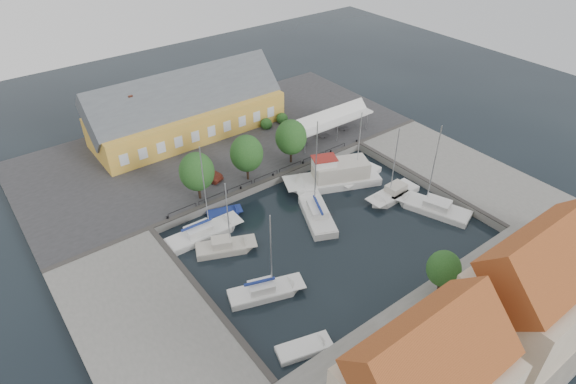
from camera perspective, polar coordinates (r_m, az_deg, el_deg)
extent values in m
plane|color=black|center=(56.49, 3.66, -4.06)|extent=(140.00, 140.00, 0.00)
cube|color=#2D2D30|center=(72.02, -8.18, 5.62)|extent=(56.00, 26.00, 1.00)
cube|color=slate|center=(47.29, -16.26, -14.91)|extent=(12.00, 24.00, 1.00)
cube|color=slate|center=(69.20, 18.91, 2.59)|extent=(12.00, 24.00, 1.00)
cube|color=slate|center=(47.17, 20.99, -16.40)|extent=(56.00, 14.00, 1.00)
cube|color=#383533|center=(62.41, -2.37, 1.50)|extent=(56.00, 0.60, 0.12)
cube|color=#383533|center=(48.06, -10.08, -11.68)|extent=(0.60, 24.00, 0.12)
cube|color=#383533|center=(64.81, 15.98, 1.42)|extent=(0.60, 24.00, 0.12)
cylinder|color=black|center=(57.40, -14.09, -2.98)|extent=(0.24, 0.24, 0.40)
cylinder|color=black|center=(58.90, -9.74, -1.21)|extent=(0.24, 0.24, 0.40)
cylinder|color=black|center=(60.79, -5.63, 0.47)|extent=(0.24, 0.24, 0.40)
cylinder|color=black|center=(63.01, -1.78, 2.03)|extent=(0.24, 0.24, 0.40)
cylinder|color=black|center=(65.54, 1.79, 3.47)|extent=(0.24, 0.24, 0.40)
cylinder|color=black|center=(68.34, 5.09, 4.79)|extent=(0.24, 0.24, 0.40)
cylinder|color=black|center=(71.38, 8.13, 5.99)|extent=(0.24, 0.24, 0.40)
cube|color=gold|center=(73.95, -11.68, 8.49)|extent=(28.00, 10.00, 4.50)
cube|color=#474C51|center=(72.48, -12.01, 10.95)|extent=(28.56, 7.60, 7.60)
cube|color=gold|center=(76.33, -20.42, 7.39)|extent=(6.00, 6.00, 3.50)
cube|color=brown|center=(69.15, -18.17, 10.42)|extent=(0.60, 0.60, 1.20)
cube|color=silver|center=(71.45, 4.95, 8.53)|extent=(14.00, 4.00, 0.25)
cylinder|color=silver|center=(67.43, 2.03, 5.60)|extent=(0.10, 0.10, 2.70)
cylinder|color=silver|center=(69.90, 0.18, 6.77)|extent=(0.10, 0.10, 2.70)
cylinder|color=silver|center=(70.90, 5.85, 7.02)|extent=(0.10, 0.10, 2.70)
cylinder|color=silver|center=(73.26, 3.97, 8.10)|extent=(0.10, 0.10, 2.70)
cylinder|color=silver|center=(74.69, 9.32, 8.27)|extent=(0.10, 0.10, 2.70)
cylinder|color=silver|center=(76.93, 7.43, 9.28)|extent=(0.10, 0.10, 2.70)
cylinder|color=black|center=(59.45, -10.47, 0.10)|extent=(0.30, 0.30, 2.10)
ellipsoid|color=#1D491A|center=(57.89, -10.76, 2.39)|extent=(4.20, 4.20, 4.83)
cylinder|color=black|center=(62.16, -4.80, 2.33)|extent=(0.30, 0.30, 2.10)
ellipsoid|color=#1D491A|center=(60.67, -4.93, 4.58)|extent=(4.20, 4.20, 4.83)
cylinder|color=black|center=(65.51, 0.35, 4.35)|extent=(0.30, 0.30, 2.10)
ellipsoid|color=#1D491A|center=(64.09, 0.36, 6.52)|extent=(4.20, 4.20, 4.83)
imported|color=#9C9FA3|center=(85.52, -3.25, 11.82)|extent=(4.25, 1.88, 1.42)
imported|color=#501B12|center=(63.18, -9.76, 2.20)|extent=(3.21, 4.94, 1.54)
cube|color=white|center=(57.36, 3.52, -3.15)|extent=(5.66, 8.06, 1.50)
cube|color=white|center=(57.59, 3.29, -1.97)|extent=(6.17, 9.40, 0.08)
cube|color=white|center=(56.73, 3.51, -2.05)|extent=(2.99, 3.55, 0.90)
cylinder|color=silver|center=(54.82, 3.32, 3.07)|extent=(0.12, 0.12, 11.35)
cube|color=navy|center=(56.14, 3.59, -1.56)|extent=(1.73, 3.55, 0.22)
cube|color=white|center=(63.91, 6.15, 1.17)|extent=(10.95, 7.49, 1.80)
cube|color=white|center=(63.00, 5.10, 1.72)|extent=(12.79, 8.14, 0.08)
cube|color=beige|center=(62.81, 6.26, 2.68)|extent=(7.77, 5.73, 2.20)
cube|color=white|center=(61.38, 4.31, 3.50)|extent=(3.42, 3.04, 1.20)
cube|color=maroon|center=(61.04, 4.34, 4.02)|extent=(3.70, 3.24, 0.10)
cube|color=white|center=(65.54, 8.63, 1.85)|extent=(6.24, 3.41, 1.30)
cube|color=white|center=(64.65, 8.29, 2.10)|extent=(7.39, 3.50, 0.08)
cube|color=white|center=(64.81, 8.64, 2.65)|extent=(2.61, 2.05, 0.90)
cylinder|color=silver|center=(61.96, 8.40, 5.49)|extent=(0.12, 0.12, 9.24)
cube|color=white|center=(62.80, 12.63, -0.32)|extent=(6.25, 2.78, 1.30)
cube|color=white|center=(61.89, 12.25, -0.07)|extent=(7.48, 2.72, 0.08)
cube|color=beige|center=(62.05, 12.67, 0.49)|extent=(2.53, 1.83, 0.90)
cylinder|color=silver|center=(59.09, 12.50, 3.39)|extent=(0.12, 0.12, 9.25)
cube|color=white|center=(61.22, 17.26, -2.24)|extent=(5.46, 8.17, 1.30)
cube|color=white|center=(60.98, 16.54, -1.44)|extent=(5.88, 9.55, 0.08)
cube|color=white|center=(60.58, 17.28, -1.32)|extent=(2.98, 3.56, 0.90)
cylinder|color=silver|center=(58.21, 16.87, 2.90)|extent=(0.12, 0.12, 10.61)
cube|color=white|center=(55.65, -10.58, -5.35)|extent=(7.42, 2.83, 1.30)
cube|color=white|center=(55.48, -9.81, -4.47)|extent=(8.88, 2.76, 0.08)
cube|color=white|center=(54.97, -10.54, -4.37)|extent=(2.98, 1.87, 0.90)
cylinder|color=silver|center=(52.46, -9.85, 0.23)|extent=(0.12, 0.12, 10.73)
cube|color=navy|center=(54.45, -10.79, -3.84)|extent=(3.68, 0.31, 0.22)
cube|color=beige|center=(53.64, -7.93, -6.87)|extent=(5.88, 4.27, 1.30)
cube|color=beige|center=(53.21, -7.27, -6.22)|extent=(6.83, 4.61, 0.08)
cube|color=beige|center=(52.88, -7.89, -5.93)|extent=(2.61, 2.31, 0.90)
cylinder|color=silver|center=(50.68, -7.15, -2.76)|extent=(0.12, 0.12, 8.09)
cube|color=white|center=(48.58, -3.32, -12.12)|extent=(6.60, 4.18, 1.30)
cube|color=white|center=(48.20, -2.45, -11.36)|extent=(7.74, 4.48, 0.08)
cube|color=white|center=(47.76, -3.19, -11.15)|extent=(2.85, 2.30, 0.90)
cylinder|color=silver|center=(45.12, -2.02, -7.31)|extent=(0.12, 0.12, 9.08)
cube|color=navy|center=(47.19, -3.40, -10.56)|extent=(3.00, 1.18, 0.22)
cube|color=white|center=(44.38, 1.36, -18.33)|extent=(4.39, 2.94, 0.90)
cube|color=white|center=(44.11, 2.01, -17.76)|extent=(5.15, 3.09, 0.08)
cube|color=navy|center=(58.54, -7.86, -2.68)|extent=(3.80, 2.69, 0.80)
cube|color=navy|center=(58.33, -7.48, -2.26)|extent=(4.43, 2.84, 0.08)
cube|color=#A55123|center=(34.06, 16.89, -18.10)|extent=(11.33, 6.50, 6.50)
cube|color=brown|center=(31.28, 14.11, -19.02)|extent=(0.70, 0.70, 1.00)
cube|color=brown|center=(34.19, 19.72, -14.49)|extent=(0.60, 0.60, 0.80)
cube|color=beige|center=(46.35, 27.00, -11.69)|extent=(12.00, 8.00, 7.50)
cube|color=#A55123|center=(43.15, 28.76, -7.07)|extent=(12.36, 6.50, 6.50)
cube|color=brown|center=(39.87, 27.40, -7.22)|extent=(0.70, 0.70, 1.00)
cube|color=brown|center=(44.14, 30.78, -4.18)|extent=(0.60, 0.60, 0.80)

